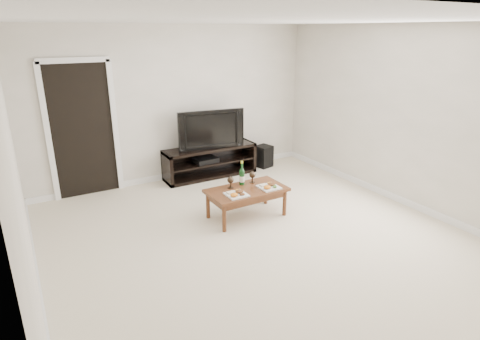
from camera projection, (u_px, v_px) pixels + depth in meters
name	position (u px, v px, depth m)	size (l,w,h in m)	color
floor	(263.00, 243.00, 4.99)	(5.50, 5.50, 0.00)	beige
back_wall	(176.00, 105.00, 6.82)	(5.00, 0.04, 2.60)	silver
ceiling	(268.00, 18.00, 4.12)	(5.00, 5.50, 0.04)	white
doorway	(83.00, 132.00, 6.16)	(0.90, 0.02, 2.05)	black
media_console	(210.00, 162.00, 7.17)	(1.68, 0.45, 0.55)	black
television	(209.00, 128.00, 6.96)	(1.17, 0.15, 0.67)	black
av_receiver	(206.00, 160.00, 7.10)	(0.40, 0.30, 0.08)	black
subwoofer	(264.00, 156.00, 7.70)	(0.28, 0.28, 0.41)	black
coffee_table	(247.00, 203.00, 5.62)	(1.09, 0.60, 0.42)	#582E18
plate_left	(236.00, 193.00, 5.33)	(0.27, 0.27, 0.07)	white
plate_right	(269.00, 186.00, 5.58)	(0.27, 0.27, 0.07)	white
wine_bottle	(242.00, 173.00, 5.65)	(0.07, 0.07, 0.35)	#0F3814
goblet_left	(231.00, 182.00, 5.56)	(0.09, 0.09, 0.17)	#33261B
goblet_right	(252.00, 177.00, 5.76)	(0.09, 0.09, 0.17)	#33261B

